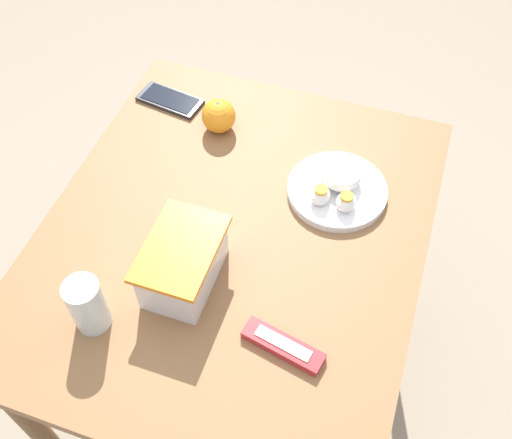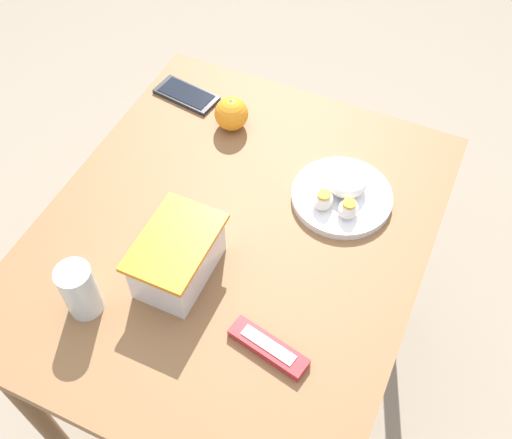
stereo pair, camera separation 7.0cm
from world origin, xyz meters
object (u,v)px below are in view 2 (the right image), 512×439
orange_fruit (231,114)px  candy_bar (268,347)px  cell_phone (186,95)px  food_container (178,259)px  drinking_glass (80,290)px  rice_plate (342,194)px

orange_fruit → candy_bar: orange_fruit is taller
candy_bar → cell_phone: size_ratio=0.96×
food_container → drinking_glass: bearing=138.0°
orange_fruit → rice_plate: bearing=-108.6°
orange_fruit → cell_phone: orange_fruit is taller
orange_fruit → rice_plate: orange_fruit is taller
cell_phone → food_container: bearing=-152.9°
orange_fruit → drinking_glass: (-0.54, 0.04, 0.02)m
food_container → candy_bar: size_ratio=1.21×
cell_phone → drinking_glass: drinking_glass is taller
food_container → rice_plate: food_container is taller
food_container → rice_plate: size_ratio=0.89×
rice_plate → candy_bar: rice_plate is taller
food_container → cell_phone: 0.51m
orange_fruit → rice_plate: size_ratio=0.37×
orange_fruit → candy_bar: size_ratio=0.50×
cell_phone → drinking_glass: size_ratio=1.38×
orange_fruit → candy_bar: bearing=-147.7°
rice_plate → candy_bar: size_ratio=1.36×
drinking_glass → orange_fruit: bearing=-4.0°
orange_fruit → drinking_glass: bearing=176.0°
candy_bar → drinking_glass: size_ratio=1.32×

